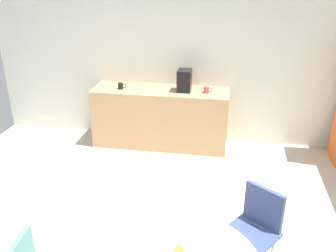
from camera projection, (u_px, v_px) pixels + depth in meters
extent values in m
cube|color=silver|center=(183.00, 58.00, 5.53)|extent=(6.00, 0.10, 2.60)
cube|color=tan|center=(161.00, 118.00, 5.60)|extent=(2.04, 0.60, 0.90)
cylinder|color=silver|center=(243.00, 238.00, 3.47)|extent=(0.02, 0.02, 0.42)
cube|color=#384772|center=(249.00, 235.00, 3.18)|extent=(0.59, 0.59, 0.03)
cube|color=#384772|center=(264.00, 207.00, 3.22)|extent=(0.33, 0.26, 0.38)
sphere|color=yellow|center=(178.00, 252.00, 2.49)|extent=(0.07, 0.07, 0.07)
sphere|color=orange|center=(179.00, 251.00, 2.50)|extent=(0.07, 0.07, 0.07)
cylinder|color=#D84C4C|center=(206.00, 90.00, 5.26)|extent=(0.08, 0.08, 0.09)
torus|color=#D84C4C|center=(210.00, 90.00, 5.25)|extent=(0.06, 0.01, 0.06)
cylinder|color=black|center=(121.00, 86.00, 5.43)|extent=(0.08, 0.08, 0.09)
torus|color=black|center=(124.00, 86.00, 5.42)|extent=(0.06, 0.01, 0.06)
cube|color=black|center=(184.00, 80.00, 5.30)|extent=(0.20, 0.24, 0.32)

